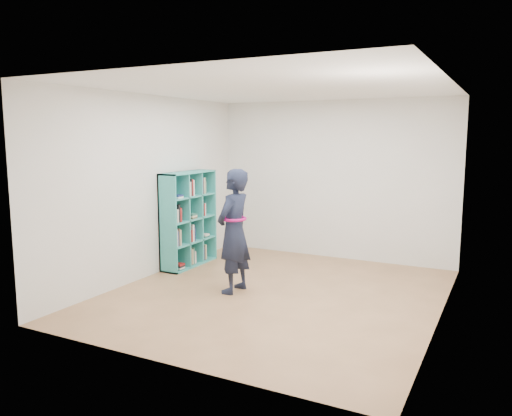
% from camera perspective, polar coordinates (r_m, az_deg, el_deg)
% --- Properties ---
extents(floor, '(4.50, 4.50, 0.00)m').
position_cam_1_polar(floor, '(6.54, 2.24, -9.80)').
color(floor, olive).
rests_on(floor, ground).
extents(ceiling, '(4.50, 4.50, 0.00)m').
position_cam_1_polar(ceiling, '(6.24, 2.38, 13.54)').
color(ceiling, white).
rests_on(ceiling, wall_back).
extents(wall_left, '(0.02, 4.50, 2.60)m').
position_cam_1_polar(wall_left, '(7.32, -12.06, 2.39)').
color(wall_left, silver).
rests_on(wall_left, floor).
extents(wall_right, '(0.02, 4.50, 2.60)m').
position_cam_1_polar(wall_right, '(5.72, 20.81, 0.43)').
color(wall_right, silver).
rests_on(wall_right, floor).
extents(wall_back, '(4.00, 0.02, 2.60)m').
position_cam_1_polar(wall_back, '(8.34, 8.83, 3.17)').
color(wall_back, silver).
rests_on(wall_back, floor).
extents(wall_front, '(4.00, 0.02, 2.60)m').
position_cam_1_polar(wall_front, '(4.34, -10.28, -1.50)').
color(wall_front, silver).
rests_on(wall_front, floor).
extents(bookshelf, '(0.32, 1.11, 1.48)m').
position_cam_1_polar(bookshelf, '(7.87, -7.85, -1.39)').
color(bookshelf, teal).
rests_on(bookshelf, floor).
extents(person, '(0.41, 0.60, 1.61)m').
position_cam_1_polar(person, '(6.44, -2.55, -2.65)').
color(person, black).
rests_on(person, floor).
extents(smartphone, '(0.01, 0.09, 0.14)m').
position_cam_1_polar(smartphone, '(6.58, -3.24, -1.49)').
color(smartphone, silver).
rests_on(smartphone, person).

